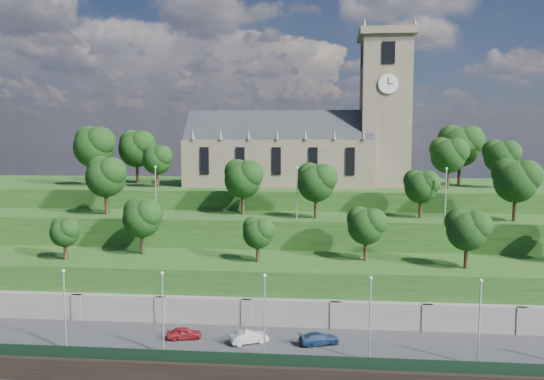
# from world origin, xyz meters

# --- Properties ---
(promenade) EXTENTS (160.00, 12.00, 2.00)m
(promenade) POSITION_xyz_m (0.00, 6.00, 1.00)
(promenade) COLOR #2D2D30
(promenade) RESTS_ON ground
(quay_wall) EXTENTS (160.00, 0.50, 2.20)m
(quay_wall) POSITION_xyz_m (0.00, -0.05, 1.10)
(quay_wall) COLOR black
(quay_wall) RESTS_ON ground
(fence) EXTENTS (160.00, 0.10, 1.20)m
(fence) POSITION_xyz_m (0.00, 0.60, 2.60)
(fence) COLOR black
(fence) RESTS_ON promenade
(retaining_wall) EXTENTS (160.00, 2.10, 5.00)m
(retaining_wall) POSITION_xyz_m (0.00, 11.97, 2.50)
(retaining_wall) COLOR slate
(retaining_wall) RESTS_ON ground
(embankment_lower) EXTENTS (160.00, 12.00, 8.00)m
(embankment_lower) POSITION_xyz_m (0.00, 18.00, 4.00)
(embankment_lower) COLOR #1F4517
(embankment_lower) RESTS_ON ground
(embankment_upper) EXTENTS (160.00, 10.00, 12.00)m
(embankment_upper) POSITION_xyz_m (0.00, 29.00, 6.00)
(embankment_upper) COLOR #1F4517
(embankment_upper) RESTS_ON ground
(hilltop) EXTENTS (160.00, 32.00, 15.00)m
(hilltop) POSITION_xyz_m (0.00, 50.00, 7.50)
(hilltop) COLOR #1F4517
(hilltop) RESTS_ON ground
(church) EXTENTS (38.60, 12.35, 27.60)m
(church) POSITION_xyz_m (0.79, 45.98, 22.52)
(church) COLOR #6A5D4A
(church) RESTS_ON hilltop
(trees_lower) EXTENTS (66.85, 8.84, 7.43)m
(trees_lower) POSITION_xyz_m (5.11, 18.40, 12.64)
(trees_lower) COLOR black
(trees_lower) RESTS_ON embankment_lower
(trees_upper) EXTENTS (63.76, 8.57, 8.63)m
(trees_upper) POSITION_xyz_m (0.88, 28.12, 17.53)
(trees_upper) COLOR black
(trees_upper) RESTS_ON embankment_upper
(trees_hilltop) EXTENTS (75.50, 15.97, 10.64)m
(trees_hilltop) POSITION_xyz_m (-2.83, 45.27, 21.53)
(trees_hilltop) COLOR black
(trees_hilltop) RESTS_ON hilltop
(lamp_posts_promenade) EXTENTS (60.36, 0.36, 8.27)m
(lamp_posts_promenade) POSITION_xyz_m (-2.00, 2.50, 6.75)
(lamp_posts_promenade) COLOR #B2B2B7
(lamp_posts_promenade) RESTS_ON promenade
(lamp_posts_upper) EXTENTS (40.36, 0.36, 7.31)m
(lamp_posts_upper) POSITION_xyz_m (0.00, 26.00, 16.25)
(lamp_posts_upper) COLOR #B2B2B7
(lamp_posts_upper) RESTS_ON embankment_upper
(car_left) EXTENTS (3.89, 2.31, 1.24)m
(car_left) POSITION_xyz_m (-11.00, 6.53, 2.62)
(car_left) COLOR maroon
(car_left) RESTS_ON promenade
(car_middle) EXTENTS (4.18, 2.93, 1.31)m
(car_middle) POSITION_xyz_m (-4.01, 6.00, 2.65)
(car_middle) COLOR #A7A5AA
(car_middle) RESTS_ON promenade
(car_right) EXTENTS (4.58, 3.08, 1.23)m
(car_right) POSITION_xyz_m (3.24, 6.35, 2.62)
(car_right) COLOR navy
(car_right) RESTS_ON promenade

